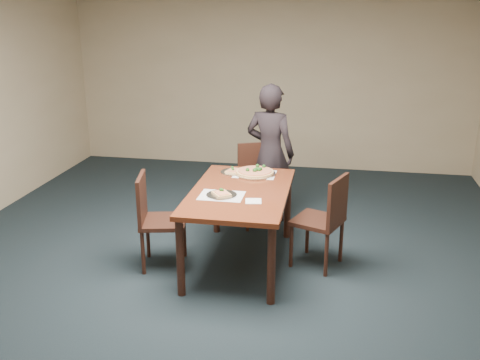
% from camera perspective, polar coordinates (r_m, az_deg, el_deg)
% --- Properties ---
extents(ground, '(8.00, 8.00, 0.00)m').
position_cam_1_polar(ground, '(4.76, -3.20, -12.12)').
color(ground, black).
rests_on(ground, ground).
extents(room_shell, '(8.00, 8.00, 8.00)m').
position_cam_1_polar(room_shell, '(4.16, -3.63, 9.01)').
color(room_shell, tan).
rests_on(room_shell, ground).
extents(dining_table, '(0.90, 1.50, 0.75)m').
position_cam_1_polar(dining_table, '(5.03, 0.00, -2.08)').
color(dining_table, '#522010').
rests_on(dining_table, ground).
extents(chair_far, '(0.55, 0.55, 0.91)m').
position_cam_1_polar(chair_far, '(6.07, 1.93, 0.12)').
color(chair_far, black).
rests_on(chair_far, ground).
extents(chair_left, '(0.50, 0.50, 0.91)m').
position_cam_1_polar(chair_left, '(5.10, -9.09, -3.75)').
color(chair_left, black).
rests_on(chair_left, ground).
extents(chair_right, '(0.55, 0.55, 0.91)m').
position_cam_1_polar(chair_right, '(5.08, 9.11, -3.83)').
color(chair_right, black).
rests_on(chair_right, ground).
extents(diner, '(0.66, 0.52, 1.58)m').
position_cam_1_polar(diner, '(6.11, 3.22, 2.90)').
color(diner, black).
rests_on(diner, ground).
extents(placemat_main, '(0.42, 0.32, 0.00)m').
position_cam_1_polar(placemat_main, '(5.46, 1.59, 0.63)').
color(placemat_main, white).
rests_on(placemat_main, dining_table).
extents(placemat_near, '(0.40, 0.30, 0.00)m').
position_cam_1_polar(placemat_near, '(4.85, -1.98, -1.67)').
color(placemat_near, white).
rests_on(placemat_near, dining_table).
extents(pizza_pan, '(0.43, 0.43, 0.08)m').
position_cam_1_polar(pizza_pan, '(5.46, 1.61, 0.86)').
color(pizza_pan, silver).
rests_on(pizza_pan, dining_table).
extents(slice_plate_near, '(0.28, 0.28, 0.06)m').
position_cam_1_polar(slice_plate_near, '(4.85, -1.98, -1.53)').
color(slice_plate_near, silver).
rests_on(slice_plate_near, dining_table).
extents(slice_plate_far, '(0.28, 0.28, 0.06)m').
position_cam_1_polar(slice_plate_far, '(5.51, -0.64, 0.92)').
color(slice_plate_far, silver).
rests_on(slice_plate_far, dining_table).
extents(napkin, '(0.16, 0.16, 0.01)m').
position_cam_1_polar(napkin, '(4.71, 1.44, -2.27)').
color(napkin, white).
rests_on(napkin, dining_table).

